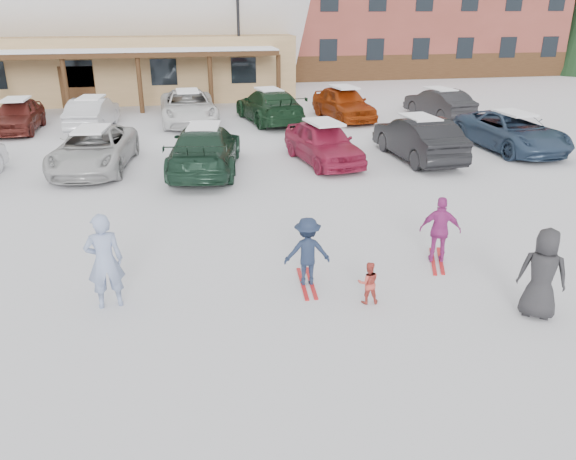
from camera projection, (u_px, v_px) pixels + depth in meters
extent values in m
plane|color=white|center=(283.00, 298.00, 10.90)|extent=(160.00, 160.00, 0.00)
cube|color=tan|center=(54.00, 65.00, 34.12)|extent=(28.00, 10.00, 3.60)
cube|color=#422814|center=(27.00, 55.00, 28.06)|extent=(25.20, 2.60, 0.25)
cube|color=brown|center=(201.00, 14.00, 43.87)|extent=(7.00, 12.60, 9.00)
cube|color=#422814|center=(419.00, 67.00, 41.61)|extent=(24.00, 0.10, 1.80)
cylinder|color=black|center=(239.00, 51.00, 31.28)|extent=(0.16, 0.16, 5.69)
cylinder|color=black|center=(260.00, 59.00, 51.78)|extent=(0.60, 0.60, 1.08)
cone|color=black|center=(260.00, 5.00, 50.06)|extent=(3.96, 3.96, 8.10)
cylinder|color=black|center=(523.00, 51.00, 58.46)|extent=(0.60, 0.60, 1.38)
imported|color=#8596C0|center=(105.00, 261.00, 10.27)|extent=(0.74, 0.55, 1.85)
imported|color=#C5463A|center=(368.00, 283.00, 10.57)|extent=(0.45, 0.37, 0.84)
imported|color=#1A253D|center=(307.00, 252.00, 11.17)|extent=(0.97, 0.61, 1.43)
cube|color=red|center=(307.00, 283.00, 11.43)|extent=(0.32, 1.41, 0.03)
imported|color=#A52F81|center=(440.00, 230.00, 12.14)|extent=(0.95, 0.65, 1.50)
cube|color=red|center=(437.00, 261.00, 12.42)|extent=(0.68, 1.38, 0.03)
imported|color=#272729|center=(543.00, 274.00, 9.97)|extent=(0.99, 0.92, 1.70)
imported|color=#BABABA|center=(94.00, 149.00, 19.07)|extent=(2.84, 5.23, 1.39)
imported|color=#183325|center=(205.00, 149.00, 18.77)|extent=(2.98, 5.62, 1.55)
imported|color=#A02040|center=(323.00, 143.00, 19.84)|extent=(2.37, 4.50, 1.46)
imported|color=black|center=(418.00, 138.00, 20.27)|extent=(1.90, 4.78, 1.55)
imported|color=navy|center=(512.00, 131.00, 21.62)|extent=(2.76, 5.33, 1.44)
imported|color=maroon|center=(18.00, 115.00, 24.72)|extent=(1.70, 4.19, 1.42)
imported|color=silver|center=(93.00, 114.00, 25.14)|extent=(2.01, 4.47, 1.42)
imported|color=white|center=(188.00, 107.00, 26.43)|extent=(2.68, 5.53, 1.52)
imported|color=#14311C|center=(269.00, 106.00, 26.64)|extent=(2.97, 5.62, 1.55)
imported|color=#98320B|center=(344.00, 103.00, 27.28)|extent=(2.47, 4.81, 1.57)
imported|color=black|center=(439.00, 103.00, 27.68)|extent=(2.15, 4.49, 1.42)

